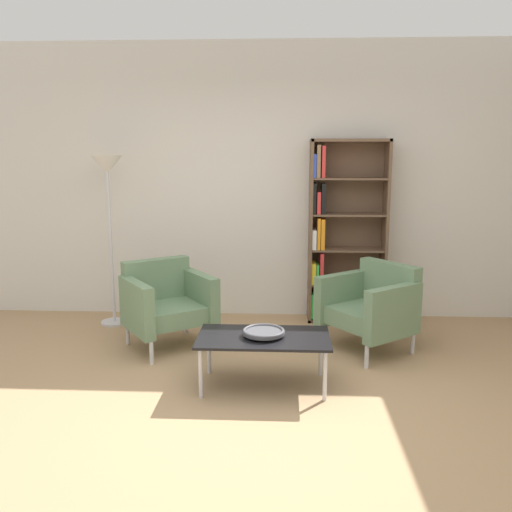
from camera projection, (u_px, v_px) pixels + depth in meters
name	position (u px, v px, depth m)	size (l,w,h in m)	color
ground_plane	(242.00, 415.00, 3.76)	(8.32, 8.32, 0.00)	tan
plaster_back_panel	(259.00, 182.00, 5.90)	(6.40, 0.12, 2.90)	silver
bookshelf_tall	(339.00, 234.00, 5.75)	(0.80, 0.30, 1.90)	brown
coffee_table_low	(264.00, 340.00, 4.16)	(1.00, 0.56, 0.40)	black
decorative_bowl	(264.00, 332.00, 4.15)	(0.32, 0.32, 0.05)	#4C4C51
armchair_near_window	(166.00, 302.00, 5.05)	(0.95, 0.93, 0.78)	slate
armchair_corner_red	(371.00, 305.00, 4.94)	(0.94, 0.95, 0.78)	slate
floor_lamp_torchiere	(108.00, 185.00, 5.51)	(0.32, 0.32, 1.74)	silver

